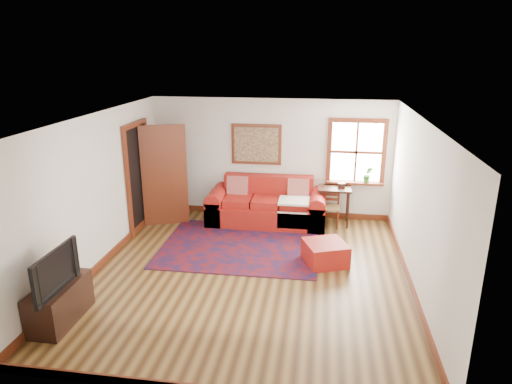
% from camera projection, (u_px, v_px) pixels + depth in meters
% --- Properties ---
extents(ground, '(5.50, 5.50, 0.00)m').
position_uv_depth(ground, '(250.00, 273.00, 7.36)').
color(ground, '#412811').
rests_on(ground, ground).
extents(room_envelope, '(5.04, 5.54, 2.52)m').
position_uv_depth(room_envelope, '(250.00, 174.00, 6.87)').
color(room_envelope, silver).
rests_on(room_envelope, ground).
extents(window, '(1.18, 0.20, 1.38)m').
position_uv_depth(window, '(357.00, 159.00, 9.26)').
color(window, white).
rests_on(window, ground).
extents(doorway, '(0.89, 1.08, 2.14)m').
position_uv_depth(doorway, '(154.00, 175.00, 9.02)').
color(doorway, black).
rests_on(doorway, ground).
extents(framed_artwork, '(1.05, 0.07, 0.85)m').
position_uv_depth(framed_artwork, '(256.00, 144.00, 9.49)').
color(framed_artwork, maroon).
rests_on(framed_artwork, ground).
extents(persian_rug, '(2.83, 2.28, 0.02)m').
position_uv_depth(persian_rug, '(240.00, 246.00, 8.34)').
color(persian_rug, '#600D0F').
rests_on(persian_rug, ground).
extents(red_leather_sofa, '(2.39, 0.99, 0.94)m').
position_uv_depth(red_leather_sofa, '(267.00, 208.00, 9.42)').
color(red_leather_sofa, '#A01B14').
rests_on(red_leather_sofa, ground).
extents(red_ottoman, '(0.84, 0.84, 0.37)m').
position_uv_depth(red_ottoman, '(325.00, 253.00, 7.65)').
color(red_ottoman, '#A01B14').
rests_on(red_ottoman, ground).
extents(side_table, '(0.65, 0.49, 0.78)m').
position_uv_depth(side_table, '(334.00, 194.00, 9.21)').
color(side_table, black).
rests_on(side_table, ground).
extents(ladder_back_chair, '(0.38, 0.37, 0.81)m').
position_uv_depth(ladder_back_chair, '(330.00, 205.00, 9.21)').
color(ladder_back_chair, tan).
rests_on(ladder_back_chair, ground).
extents(media_cabinet, '(0.44, 0.98, 0.54)m').
position_uv_depth(media_cabinet, '(60.00, 303.00, 6.00)').
color(media_cabinet, black).
rests_on(media_cabinet, ground).
extents(television, '(0.13, 0.97, 0.56)m').
position_uv_depth(television, '(49.00, 270.00, 5.70)').
color(television, black).
rests_on(television, media_cabinet).
extents(candle_hurricane, '(0.12, 0.12, 0.18)m').
position_uv_depth(candle_hurricane, '(74.00, 267.00, 6.21)').
color(candle_hurricane, silver).
rests_on(candle_hurricane, media_cabinet).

